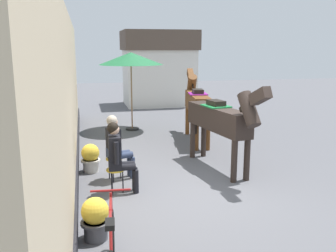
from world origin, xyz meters
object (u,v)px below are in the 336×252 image
at_px(seated_visitor_near, 118,154).
at_px(saddled_horse_far, 197,102).
at_px(saddled_horse_near, 221,120).
at_px(flower_planter_near, 95,218).
at_px(seated_visitor_far, 116,144).
at_px(flower_planter_far, 91,157).
at_px(cafe_parasol, 131,59).

bearing_deg(seated_visitor_near, saddled_horse_far, 53.94).
xyz_separation_m(saddled_horse_near, saddled_horse_far, (0.27, 2.73, 0.00)).
bearing_deg(flower_planter_near, saddled_horse_near, 42.47).
bearing_deg(seated_visitor_far, flower_planter_far, 129.60).
height_order(saddled_horse_far, cafe_parasol, cafe_parasol).
distance_m(saddled_horse_near, cafe_parasol, 4.99).
bearing_deg(saddled_horse_far, seated_visitor_near, -126.06).
bearing_deg(seated_visitor_far, saddled_horse_near, 4.06).
height_order(seated_visitor_far, saddled_horse_near, saddled_horse_near).
height_order(seated_visitor_near, flower_planter_near, seated_visitor_near).
distance_m(seated_visitor_near, seated_visitor_far, 0.75).
bearing_deg(seated_visitor_far, saddled_horse_far, 47.87).
bearing_deg(cafe_parasol, flower_planter_near, -101.58).
bearing_deg(saddled_horse_far, flower_planter_near, -120.46).
bearing_deg(seated_visitor_near, flower_planter_near, -106.32).
xyz_separation_m(seated_visitor_far, saddled_horse_near, (2.35, 0.17, 0.38)).
distance_m(flower_planter_near, cafe_parasol, 7.71).
relative_size(seated_visitor_far, cafe_parasol, 0.54).
distance_m(saddled_horse_far, flower_planter_near, 6.29).
bearing_deg(flower_planter_near, flower_planter_far, 89.80).
xyz_separation_m(seated_visitor_near, flower_planter_far, (-0.50, 1.40, -0.44)).
relative_size(saddled_horse_far, flower_planter_far, 4.66).
distance_m(seated_visitor_near, cafe_parasol, 5.86).
bearing_deg(saddled_horse_far, saddled_horse_near, -95.62).
height_order(saddled_horse_near, flower_planter_near, saddled_horse_near).
xyz_separation_m(seated_visitor_far, saddled_horse_far, (2.62, 2.89, 0.38)).
bearing_deg(cafe_parasol, saddled_horse_near, -73.20).
bearing_deg(seated_visitor_near, saddled_horse_near, 21.06).
bearing_deg(seated_visitor_far, flower_planter_near, -102.35).
distance_m(flower_planter_far, cafe_parasol, 4.86).
xyz_separation_m(seated_visitor_far, flower_planter_near, (-0.54, -2.48, -0.44)).
bearing_deg(cafe_parasol, saddled_horse_far, -48.86).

